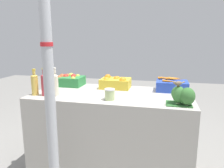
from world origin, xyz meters
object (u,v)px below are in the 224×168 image
Objects in this scene: juice_bottle_cloudy at (55,84)px; sparrow_bird at (178,83)px; broccoli_pile at (182,95)px; juice_bottle_ruby at (44,84)px; carrot_crate at (172,86)px; apple_crate at (69,80)px; orange_crate at (115,83)px; juice_bottle_golden at (35,84)px; support_pole at (47,49)px; pickle_jar at (110,94)px.

juice_bottle_cloudy is 1.18m from sparrow_bird.
broccoli_pile is 1.33m from juice_bottle_ruby.
apple_crate is at bearing 179.83° from carrot_crate.
juice_bottle_cloudy is at bearing -135.41° from orange_crate.
broccoli_pile is 1.44m from juice_bottle_golden.
carrot_crate is 1.25× the size of juice_bottle_golden.
broccoli_pile is at bearing -0.71° from juice_bottle_golden.
support_pole is 9.04× the size of juice_bottle_cloudy.
support_pole reaches higher than juice_bottle_cloudy.
juice_bottle_ruby is 0.12m from juice_bottle_cloudy.
juice_bottle_cloudy reaches higher than orange_crate.
juice_bottle_golden reaches higher than sparrow_bird.
pickle_jar is (0.64, -0.51, -0.01)m from apple_crate.
juice_bottle_cloudy is (0.23, -0.00, 0.01)m from juice_bottle_golden.
support_pole is 1.09m from apple_crate.
orange_crate is 0.51m from pickle_jar.
broccoli_pile is 1.21m from juice_bottle_cloudy.
sparrow_bird is at bearing -38.34° from orange_crate.
support_pole reaches higher than apple_crate.
sparrow_bird is at bearing -1.18° from juice_bottle_golden.
support_pole reaches higher than juice_bottle_ruby.
sparrow_bird is (0.61, -0.02, 0.14)m from pickle_jar.
support_pole is 24.53× the size of pickle_jar.
sparrow_bird reaches higher than orange_crate.
juice_bottle_ruby is at bearing 180.00° from juice_bottle_cloudy.
juice_bottle_ruby reaches higher than carrot_crate.
carrot_crate is at bearing 97.33° from broccoli_pile.
orange_crate is 0.86m from sparrow_bird.
pickle_jar is (0.06, -0.50, -0.01)m from orange_crate.
juice_bottle_ruby is at bearing -94.74° from apple_crate.
apple_crate is 1.00× the size of carrot_crate.
broccoli_pile is at bearing -82.67° from carrot_crate.
juice_bottle_ruby is 0.69m from pickle_jar.
apple_crate is (-0.27, 0.96, -0.43)m from support_pole.
orange_crate is 0.64m from carrot_crate.
apple_crate is at bearing -63.28° from sparrow_bird.
juice_bottle_ruby is at bearing -41.36° from sparrow_bird.
juice_bottle_golden is at bearing -145.76° from orange_crate.
juice_bottle_cloudy is at bearing -41.48° from sparrow_bird.
juice_bottle_ruby is at bearing -158.30° from carrot_crate.
juice_bottle_ruby reaches higher than broccoli_pile.
pickle_jar is (-0.58, -0.51, -0.01)m from carrot_crate.
broccoli_pile is (1.29, -0.52, 0.02)m from apple_crate.
carrot_crate is 0.53m from broccoli_pile.
orange_crate is 1.16× the size of juice_bottle_cloudy.
support_pole is 7.77× the size of orange_crate.
carrot_crate is at bearing 20.12° from juice_bottle_golden.
juice_bottle_cloudy is at bearing 113.20° from support_pole.
pickle_jar is (0.79, -0.00, -0.06)m from juice_bottle_golden.
pickle_jar is (0.37, 0.45, -0.44)m from support_pole.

